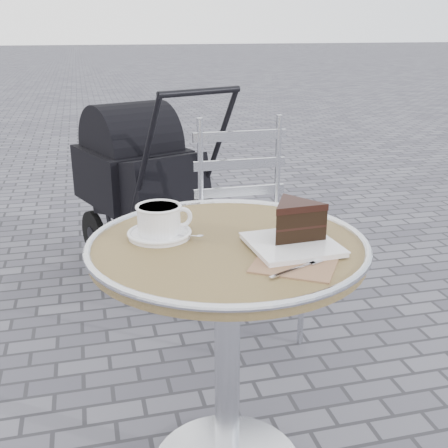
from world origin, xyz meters
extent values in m
cylinder|color=silver|center=(0.00, 0.00, 0.36)|extent=(0.07, 0.07, 0.67)
cylinder|color=#9F8056|center=(0.00, 0.00, 0.71)|extent=(0.70, 0.70, 0.03)
torus|color=silver|center=(0.00, 0.00, 0.73)|extent=(0.72, 0.72, 0.02)
cylinder|color=white|center=(-0.16, 0.09, 0.74)|extent=(0.16, 0.16, 0.01)
cylinder|color=white|center=(-0.16, 0.09, 0.78)|extent=(0.12, 0.12, 0.07)
torus|color=white|center=(-0.10, 0.09, 0.78)|extent=(0.06, 0.02, 0.06)
cylinder|color=beige|center=(-0.16, 0.09, 0.81)|extent=(0.10, 0.10, 0.01)
cube|color=#936950|center=(0.12, -0.16, 0.73)|extent=(0.26, 0.26, 0.00)
cube|color=white|center=(0.15, -0.08, 0.74)|extent=(0.22, 0.22, 0.01)
cylinder|color=silver|center=(0.13, 0.62, 0.23)|extent=(0.02, 0.02, 0.45)
cylinder|color=silver|center=(0.47, 0.62, 0.23)|extent=(0.02, 0.02, 0.45)
cylinder|color=silver|center=(0.13, 0.96, 0.23)|extent=(0.02, 0.02, 0.45)
cylinder|color=silver|center=(0.47, 0.96, 0.23)|extent=(0.02, 0.02, 0.45)
cube|color=silver|center=(0.30, 0.79, 0.46)|extent=(0.40, 0.40, 0.02)
cube|color=black|center=(-0.03, 1.58, 0.46)|extent=(0.61, 0.75, 0.39)
cylinder|color=black|center=(0.16, 1.09, 0.99)|extent=(0.39, 0.17, 0.03)
cylinder|color=black|center=(-0.11, 1.24, 0.09)|extent=(0.09, 0.17, 0.17)
cylinder|color=black|center=(0.27, 1.38, 0.09)|extent=(0.09, 0.17, 0.17)
cylinder|color=black|center=(-0.32, 1.78, 0.14)|extent=(0.13, 0.26, 0.27)
cylinder|color=black|center=(0.06, 1.92, 0.14)|extent=(0.13, 0.26, 0.27)
camera|label=1|loc=(-0.33, -1.28, 1.25)|focal=45.00mm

